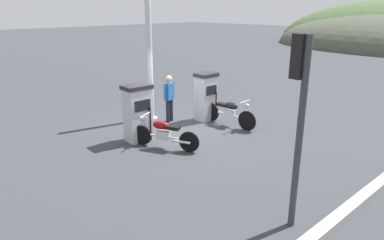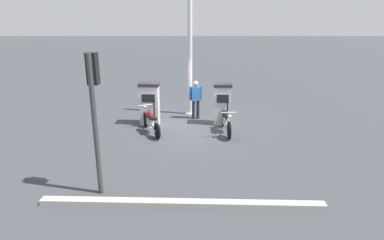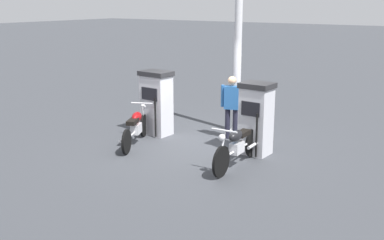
# 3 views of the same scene
# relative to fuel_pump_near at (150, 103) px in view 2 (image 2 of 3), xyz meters

# --- Properties ---
(ground_plane) EXTENTS (120.00, 120.00, 0.00)m
(ground_plane) POSITION_rel_fuel_pump_near_xyz_m (0.22, 1.45, -0.86)
(ground_plane) COLOR #383A3F
(fuel_pump_near) EXTENTS (0.64, 0.83, 1.69)m
(fuel_pump_near) POSITION_rel_fuel_pump_near_xyz_m (0.00, 0.00, 0.00)
(fuel_pump_near) COLOR silver
(fuel_pump_near) RESTS_ON ground
(fuel_pump_far) EXTENTS (0.64, 0.74, 1.67)m
(fuel_pump_far) POSITION_rel_fuel_pump_near_xyz_m (0.00, 2.89, -0.01)
(fuel_pump_far) COLOR silver
(fuel_pump_far) RESTS_ON ground
(motorcycle_near_pump) EXTENTS (1.90, 0.96, 0.93)m
(motorcycle_near_pump) POSITION_rel_fuel_pump_near_xyz_m (0.99, 0.13, -0.40)
(motorcycle_near_pump) COLOR black
(motorcycle_near_pump) RESTS_ON ground
(motorcycle_far_pump) EXTENTS (2.16, 0.56, 0.96)m
(motorcycle_far_pump) POSITION_rel_fuel_pump_near_xyz_m (1.00, 2.97, -0.38)
(motorcycle_far_pump) COLOR black
(motorcycle_far_pump) RESTS_ON ground
(attendant_person) EXTENTS (0.29, 0.57, 1.62)m
(attendant_person) POSITION_rel_fuel_pump_near_xyz_m (-0.73, 1.84, 0.07)
(attendant_person) COLOR #1E1E2D
(attendant_person) RESTS_ON ground
(roadside_traffic_light) EXTENTS (0.39, 0.27, 3.42)m
(roadside_traffic_light) POSITION_rel_fuel_pump_near_xyz_m (5.38, -0.56, 1.49)
(roadside_traffic_light) COLOR #38383A
(roadside_traffic_light) RESTS_ON ground
(canopy_support_pole) EXTENTS (0.40, 0.40, 4.78)m
(canopy_support_pole) POSITION_rel_fuel_pump_near_xyz_m (-1.43, 1.60, 1.46)
(canopy_support_pole) COLOR silver
(canopy_support_pole) RESTS_ON ground
(road_edge_kerb) EXTENTS (0.46, 6.59, 0.12)m
(road_edge_kerb) POSITION_rel_fuel_pump_near_xyz_m (6.04, 1.45, -0.80)
(road_edge_kerb) COLOR #9E9E93
(road_edge_kerb) RESTS_ON ground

